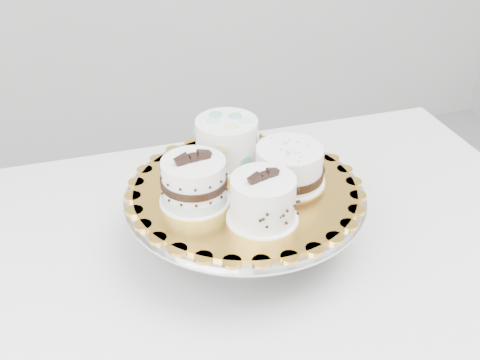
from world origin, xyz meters
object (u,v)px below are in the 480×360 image
object	(u,v)px
cake_stand	(245,207)
cake_swirl	(263,200)
cake_ribbon	(290,166)
cake_board	(245,189)
cake_dots	(227,141)
table	(254,276)
cake_banded	(194,183)

from	to	relation	value
cake_stand	cake_swirl	world-z (taller)	cake_swirl
cake_stand	cake_ribbon	xyz separation A→B (m)	(0.08, -0.01, 0.07)
cake_stand	cake_board	xyz separation A→B (m)	(-0.00, 0.00, 0.04)
cake_board	cake_ribbon	bearing A→B (deg)	-3.88
cake_stand	cake_dots	size ratio (longest dim) A/B	3.07
table	cake_dots	xyz separation A→B (m)	(-0.02, 0.09, 0.24)
table	cake_dots	distance (m)	0.26
table	cake_dots	bearing A→B (deg)	105.01
cake_dots	cake_swirl	bearing A→B (deg)	-97.80
cake_stand	cake_swirl	distance (m)	0.11
table	cake_swirl	world-z (taller)	cake_swirl
cake_board	cake_dots	distance (m)	0.10
cake_stand	cake_ribbon	bearing A→B (deg)	-3.88
cake_board	cake_ribbon	xyz separation A→B (m)	(0.08, -0.01, 0.03)
cake_board	cake_ribbon	distance (m)	0.08
table	cake_banded	distance (m)	0.26
cake_board	cake_swirl	world-z (taller)	cake_swirl
cake_stand	cake_dots	xyz separation A→B (m)	(0.00, 0.09, 0.08)
table	cake_banded	xyz separation A→B (m)	(-0.11, -0.01, 0.23)
cake_swirl	cake_dots	xyz separation A→B (m)	(0.00, 0.18, 0.01)
cake_swirl	cake_dots	bearing A→B (deg)	73.98
table	cake_board	xyz separation A→B (m)	(-0.02, -0.01, 0.20)
table	cake_board	bearing A→B (deg)	-162.19
table	cake_banded	size ratio (longest dim) A/B	10.28
cake_banded	cake_ribbon	xyz separation A→B (m)	(0.16, 0.00, -0.00)
table	cake_banded	bearing A→B (deg)	-170.74
cake_swirl	cake_banded	distance (m)	0.12
cake_board	cake_banded	bearing A→B (deg)	-175.16
cake_board	cake_banded	size ratio (longest dim) A/B	3.25
cake_board	table	bearing A→B (deg)	15.37
cake_swirl	cake_banded	bearing A→B (deg)	121.16
cake_ribbon	cake_banded	bearing A→B (deg)	-169.42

